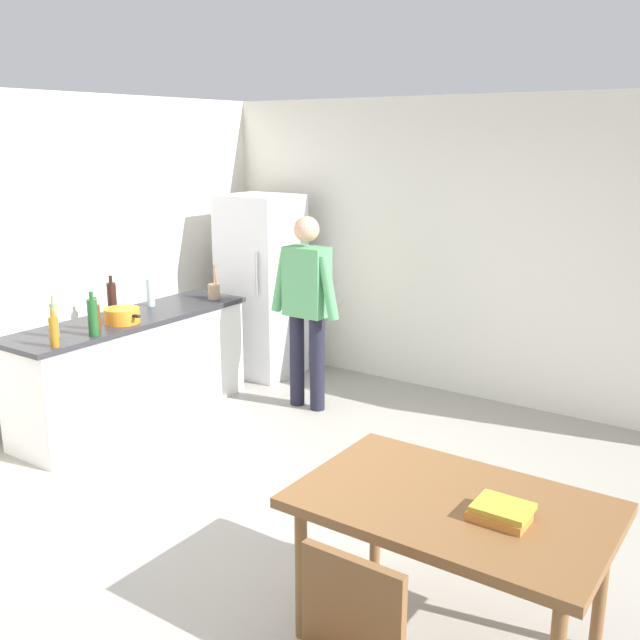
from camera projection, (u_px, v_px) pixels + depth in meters
name	position (u px, v px, depth m)	size (l,w,h in m)	color
ground_plane	(259.00, 528.00, 4.46)	(14.00, 14.00, 0.00)	#9E998E
wall_back	(466.00, 250.00, 6.52)	(6.40, 0.12, 2.70)	silver
wall_left	(17.00, 266.00, 5.71)	(0.12, 5.60, 2.70)	silver
kitchen_counter	(134.00, 368.00, 6.09)	(0.64, 2.20, 0.90)	white
refrigerator	(262.00, 286.00, 7.20)	(0.70, 0.67, 1.80)	white
person	(307.00, 300.00, 6.21)	(0.70, 0.22, 1.70)	#1E1E2D
dining_table	(452.00, 516.00, 3.29)	(1.40, 0.90, 0.75)	brown
cooking_pot	(122.00, 316.00, 5.76)	(0.40, 0.28, 0.12)	orange
utensil_jar	(214.00, 291.00, 6.59)	(0.11, 0.11, 0.32)	tan
bottle_wine_green	(93.00, 317.00, 5.36)	(0.08, 0.08, 0.34)	#1E5123
bottle_wine_dark	(112.00, 299.00, 5.96)	(0.08, 0.08, 0.34)	black
bottle_oil_amber	(54.00, 331.00, 5.08)	(0.06, 0.06, 0.28)	#996619
bottle_beer_brown	(97.00, 317.00, 5.53)	(0.06, 0.06, 0.26)	#5B3314
bottle_vinegar_tall	(54.00, 320.00, 5.32)	(0.06, 0.06, 0.32)	gray
bottle_water_clear	(150.00, 292.00, 6.31)	(0.07, 0.07, 0.30)	silver
book_stack	(501.00, 513.00, 3.10)	(0.25, 0.20, 0.07)	orange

